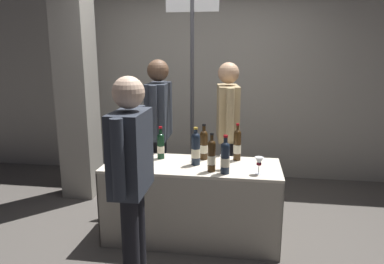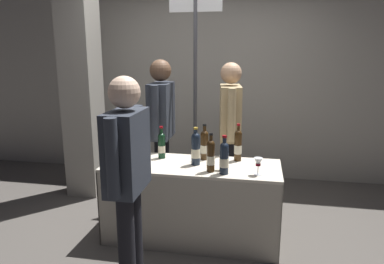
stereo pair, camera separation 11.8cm
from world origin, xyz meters
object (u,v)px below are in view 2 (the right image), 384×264
(vendor_presenter, at_px, (230,124))
(taster_foreground_right, at_px, (127,169))
(flower_vase, at_px, (137,156))
(booth_signpost, at_px, (195,74))
(display_bottle_0, at_px, (162,145))
(featured_wine_bottle, at_px, (224,157))
(wine_glass_near_vendor, at_px, (223,160))
(wine_glass_near_taster, at_px, (258,163))
(tasting_table, at_px, (192,188))
(wine_glass_mid, at_px, (142,145))
(concrete_pillar, at_px, (79,50))

(vendor_presenter, relative_size, taster_foreground_right, 1.03)
(flower_vase, distance_m, booth_signpost, 1.27)
(display_bottle_0, height_order, taster_foreground_right, taster_foreground_right)
(featured_wine_bottle, relative_size, wine_glass_near_vendor, 2.54)
(display_bottle_0, height_order, wine_glass_near_taster, display_bottle_0)
(tasting_table, distance_m, wine_glass_mid, 0.66)
(display_bottle_0, bearing_deg, taster_foreground_right, -88.28)
(taster_foreground_right, height_order, booth_signpost, booth_signpost)
(concrete_pillar, distance_m, vendor_presenter, 1.93)
(wine_glass_near_vendor, distance_m, booth_signpost, 1.25)
(wine_glass_near_taster, distance_m, booth_signpost, 1.43)
(booth_signpost, bearing_deg, display_bottle_0, -104.38)
(concrete_pillar, bearing_deg, wine_glass_near_taster, -26.44)
(vendor_presenter, bearing_deg, booth_signpost, -123.08)
(wine_glass_near_vendor, relative_size, wine_glass_near_taster, 0.88)
(flower_vase, relative_size, vendor_presenter, 0.21)
(wine_glass_near_taster, bearing_deg, wine_glass_mid, 161.62)
(wine_glass_mid, bearing_deg, concrete_pillar, 145.37)
(flower_vase, xyz_separation_m, taster_foreground_right, (0.17, -0.67, 0.12))
(tasting_table, xyz_separation_m, display_bottle_0, (-0.32, 0.14, 0.36))
(featured_wine_bottle, distance_m, wine_glass_mid, 0.93)
(featured_wine_bottle, bearing_deg, display_bottle_0, 151.94)
(wine_glass_near_vendor, height_order, wine_glass_near_taster, wine_glass_near_taster)
(wine_glass_near_vendor, height_order, flower_vase, flower_vase)
(booth_signpost, bearing_deg, concrete_pillar, -179.25)
(vendor_presenter, height_order, taster_foreground_right, vendor_presenter)
(concrete_pillar, bearing_deg, booth_signpost, 0.75)
(concrete_pillar, height_order, flower_vase, concrete_pillar)
(wine_glass_near_vendor, distance_m, vendor_presenter, 0.80)
(taster_foreground_right, bearing_deg, featured_wine_bottle, -44.78)
(tasting_table, xyz_separation_m, wine_glass_near_vendor, (0.29, -0.10, 0.32))
(featured_wine_bottle, relative_size, wine_glass_near_taster, 2.25)
(vendor_presenter, height_order, booth_signpost, booth_signpost)
(featured_wine_bottle, xyz_separation_m, vendor_presenter, (-0.03, 0.88, 0.11))
(wine_glass_near_vendor, bearing_deg, vendor_presenter, 90.99)
(tasting_table, relative_size, wine_glass_mid, 12.14)
(booth_signpost, bearing_deg, wine_glass_near_vendor, -66.62)
(wine_glass_near_vendor, distance_m, flower_vase, 0.76)
(wine_glass_near_vendor, xyz_separation_m, flower_vase, (-0.76, -0.06, 0.00))
(tasting_table, distance_m, wine_glass_near_taster, 0.70)
(tasting_table, xyz_separation_m, vendor_presenter, (0.28, 0.69, 0.48))
(concrete_pillar, bearing_deg, flower_vase, -44.79)
(concrete_pillar, distance_m, booth_signpost, 1.38)
(wine_glass_mid, distance_m, wine_glass_near_taster, 1.18)
(concrete_pillar, relative_size, taster_foreground_right, 2.21)
(wine_glass_near_vendor, relative_size, vendor_presenter, 0.08)
(wine_glass_near_taster, bearing_deg, wine_glass_near_vendor, 166.05)
(wine_glass_near_taster, relative_size, flower_vase, 0.44)
(wine_glass_near_taster, xyz_separation_m, flower_vase, (-1.05, 0.01, -0.01))
(featured_wine_bottle, distance_m, display_bottle_0, 0.71)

